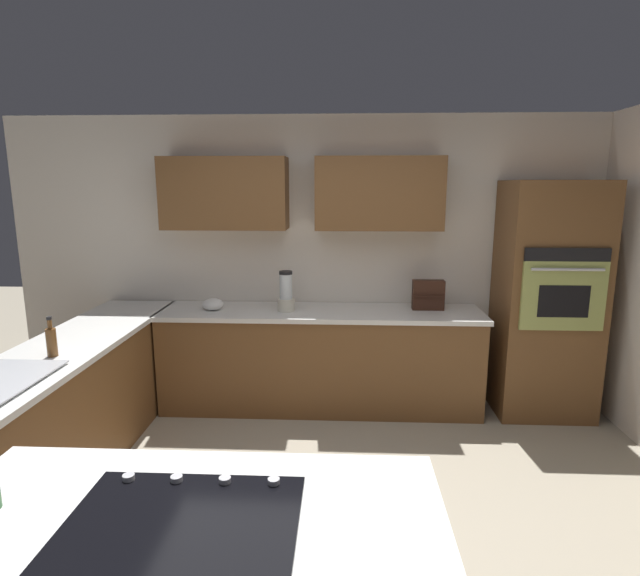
{
  "coord_description": "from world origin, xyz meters",
  "views": [
    {
      "loc": [
        -0.1,
        2.64,
        1.98
      ],
      "look_at": [
        0.09,
        -1.45,
        1.16
      ],
      "focal_mm": 28.62,
      "sensor_mm": 36.0,
      "label": 1
    }
  ],
  "objects": [
    {
      "name": "spice_rack",
      "position": [
        -0.85,
        -1.8,
        1.03
      ],
      "size": [
        0.28,
        0.11,
        0.26
      ],
      "color": "#381E14",
      "rests_on": "countertop_back"
    },
    {
      "name": "countertop_side",
      "position": [
        1.82,
        -0.55,
        0.88
      ],
      "size": [
        0.64,
        2.94,
        0.04
      ],
      "primitive_type": "cube",
      "color": "silver",
      "rests_on": "lower_cabinets_side"
    },
    {
      "name": "lower_cabinets_back",
      "position": [
        0.1,
        -1.72,
        0.43
      ],
      "size": [
        2.8,
        0.6,
        0.86
      ],
      "primitive_type": "cube",
      "color": "brown",
      "rests_on": "ground"
    },
    {
      "name": "cooktop",
      "position": [
        0.42,
        1.19,
        0.91
      ],
      "size": [
        0.76,
        0.56,
        0.03
      ],
      "color": "black",
      "rests_on": "island_top"
    },
    {
      "name": "ground_plane",
      "position": [
        0.0,
        0.0,
        0.0
      ],
      "size": [
        14.0,
        14.0,
        0.0
      ],
      "primitive_type": "plane",
      "color": "#9E937F"
    },
    {
      "name": "blender",
      "position": [
        0.4,
        -1.69,
        1.05
      ],
      "size": [
        0.15,
        0.15,
        0.35
      ],
      "color": "beige",
      "rests_on": "countertop_back"
    },
    {
      "name": "wall_back",
      "position": [
        0.06,
        -2.05,
        1.44
      ],
      "size": [
        6.0,
        0.44,
        2.6
      ],
      "color": "silver",
      "rests_on": "ground"
    },
    {
      "name": "countertop_back",
      "position": [
        0.1,
        -1.72,
        0.88
      ],
      "size": [
        2.84,
        0.64,
        0.04
      ],
      "primitive_type": "cube",
      "color": "silver",
      "rests_on": "lower_cabinets_back"
    },
    {
      "name": "wall_oven",
      "position": [
        -1.85,
        -1.72,
        1.01
      ],
      "size": [
        0.8,
        0.66,
        2.02
      ],
      "color": "brown",
      "rests_on": "ground"
    },
    {
      "name": "island_top",
      "position": [
        0.42,
        1.2,
        0.88
      ],
      "size": [
        1.75,
        0.95,
        0.04
      ],
      "primitive_type": "cube",
      "color": "silver",
      "rests_on": "island_base"
    },
    {
      "name": "lower_cabinets_side",
      "position": [
        1.82,
        -0.55,
        0.43
      ],
      "size": [
        0.6,
        2.9,
        0.86
      ],
      "primitive_type": "cube",
      "color": "brown",
      "rests_on": "ground"
    },
    {
      "name": "mixing_bowl",
      "position": [
        1.05,
        -1.69,
        0.95
      ],
      "size": [
        0.19,
        0.19,
        0.1
      ],
      "primitive_type": "ellipsoid",
      "color": "white",
      "rests_on": "countertop_back"
    },
    {
      "name": "dish_soap_bottle",
      "position": [
        1.77,
        -0.42,
        1.0
      ],
      "size": [
        0.06,
        0.06,
        0.26
      ],
      "color": "brown",
      "rests_on": "countertop_side"
    }
  ]
}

